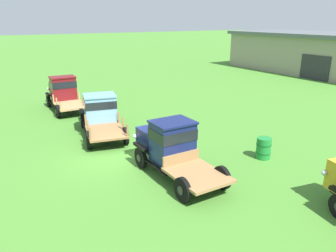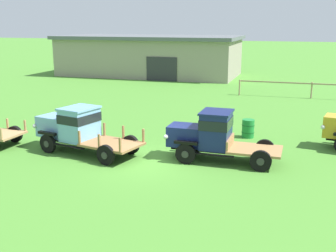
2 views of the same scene
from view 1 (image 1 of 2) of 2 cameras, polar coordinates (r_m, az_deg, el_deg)
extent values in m
plane|color=#47842D|center=(14.93, -8.43, -5.05)|extent=(240.00, 240.00, 0.00)
cube|color=gray|center=(41.06, 24.65, 11.26)|extent=(19.16, 8.78, 3.98)
cube|color=#565B60|center=(40.91, 25.07, 14.26)|extent=(19.76, 9.58, 0.36)
cube|color=#2D2D33|center=(35.90, 24.18, 9.25)|extent=(3.20, 0.08, 2.40)
cylinder|color=black|center=(24.17, -20.07, 4.12)|extent=(0.82, 0.22, 0.81)
cylinder|color=#2D2D2D|center=(24.16, -20.33, 4.08)|extent=(0.28, 0.04, 0.28)
cylinder|color=black|center=(24.50, -16.05, 4.70)|extent=(0.82, 0.22, 0.81)
cylinder|color=#2D2D2D|center=(24.52, -15.80, 4.73)|extent=(0.28, 0.04, 0.28)
cylinder|color=black|center=(21.26, -18.61, 2.44)|extent=(0.82, 0.22, 0.81)
cylinder|color=#2D2D2D|center=(21.24, -18.91, 2.39)|extent=(0.28, 0.04, 0.28)
cylinder|color=black|center=(21.63, -14.09, 3.11)|extent=(0.82, 0.22, 0.81)
cylinder|color=#2D2D2D|center=(21.66, -13.81, 3.15)|extent=(0.28, 0.04, 0.28)
cube|color=black|center=(22.91, -17.30, 3.88)|extent=(4.45, 1.11, 0.12)
cube|color=maroon|center=(24.40, -18.30, 5.95)|extent=(1.50, 1.27, 0.98)
cube|color=silver|center=(25.08, -18.62, 6.12)|extent=(0.09, 0.96, 0.74)
sphere|color=silver|center=(24.97, -20.12, 6.09)|extent=(0.20, 0.20, 0.20)
sphere|color=silver|center=(25.20, -17.18, 6.49)|extent=(0.20, 0.20, 0.20)
cube|color=black|center=(24.07, -20.18, 5.17)|extent=(0.94, 0.23, 0.12)
cube|color=black|center=(24.40, -16.14, 5.74)|extent=(0.94, 0.23, 0.12)
cube|color=maroon|center=(23.15, -17.73, 6.12)|extent=(1.07, 1.57, 1.56)
cube|color=black|center=(23.08, -17.82, 6.97)|extent=(1.11, 1.61, 0.44)
cube|color=maroon|center=(23.00, -17.93, 8.11)|extent=(1.18, 1.65, 0.08)
cube|color=black|center=(23.08, -19.54, 3.70)|extent=(1.43, 0.19, 0.05)
cube|color=black|center=(23.41, -15.43, 4.30)|extent=(1.43, 0.19, 0.05)
cube|color=tan|center=(21.71, -16.60, 3.47)|extent=(2.38, 1.83, 0.10)
cube|color=tan|center=(22.48, -19.35, 4.52)|extent=(0.08, 0.08, 0.53)
cube|color=tan|center=(22.81, -15.26, 5.10)|extent=(0.08, 0.08, 0.53)
cube|color=tan|center=(21.48, -18.82, 3.97)|extent=(0.08, 0.08, 0.53)
cube|color=tan|center=(21.82, -14.55, 4.58)|extent=(0.08, 0.08, 0.53)
cube|color=tan|center=(20.48, -18.24, 3.36)|extent=(0.08, 0.08, 0.53)
cube|color=tan|center=(20.84, -13.78, 4.00)|extent=(0.08, 0.08, 0.53)
cylinder|color=black|center=(18.95, -14.69, 1.02)|extent=(0.88, 0.35, 0.86)
cylinder|color=#2D2D2D|center=(18.94, -14.98, 0.99)|extent=(0.30, 0.10, 0.30)
cylinder|color=black|center=(19.13, -9.39, 1.54)|extent=(0.88, 0.35, 0.86)
cylinder|color=#2D2D2D|center=(19.14, -9.10, 1.57)|extent=(0.30, 0.10, 0.30)
cylinder|color=black|center=(15.79, -13.70, -2.38)|extent=(0.88, 0.35, 0.86)
cylinder|color=#2D2D2D|center=(15.78, -14.05, -2.42)|extent=(0.30, 0.10, 0.30)
cylinder|color=black|center=(16.01, -7.37, -1.71)|extent=(0.88, 0.35, 0.86)
cylinder|color=#2D2D2D|center=(16.02, -7.03, -1.67)|extent=(0.30, 0.10, 0.30)
cube|color=black|center=(17.51, -11.40, 0.12)|extent=(4.90, 2.01, 0.12)
cube|color=#70A3D1|center=(19.08, -12.24, 3.26)|extent=(1.84, 1.57, 0.95)
cube|color=silver|center=(19.84, -12.50, 3.67)|extent=(0.27, 0.97, 0.71)
sphere|color=silver|center=(19.78, -14.43, 3.69)|extent=(0.20, 0.20, 0.20)
sphere|color=silver|center=(19.91, -10.61, 4.05)|extent=(0.20, 0.20, 0.20)
cube|color=black|center=(18.82, -14.80, 2.42)|extent=(1.01, 0.41, 0.12)
cube|color=black|center=(19.00, -9.46, 2.93)|extent=(1.01, 0.41, 0.12)
cube|color=#70A3D1|center=(17.67, -11.73, 2.89)|extent=(1.52, 1.79, 1.43)
cube|color=black|center=(17.59, -11.80, 3.89)|extent=(1.57, 1.84, 0.40)
cube|color=#70A3D1|center=(17.49, -11.89, 5.26)|extent=(1.65, 1.89, 0.08)
cube|color=black|center=(17.71, -14.31, 0.05)|extent=(1.67, 0.51, 0.05)
cube|color=black|center=(17.90, -8.76, 0.61)|extent=(1.67, 0.51, 0.05)
cube|color=olive|center=(16.15, -10.75, -0.98)|extent=(2.75, 2.27, 0.10)
cube|color=olive|center=(17.00, -14.17, 0.98)|extent=(0.10, 0.10, 0.59)
cube|color=olive|center=(17.19, -8.56, 1.53)|extent=(0.10, 0.10, 0.59)
cube|color=olive|center=(15.96, -13.82, -0.12)|extent=(0.10, 0.10, 0.59)
cube|color=olive|center=(16.16, -7.86, 0.49)|extent=(0.10, 0.10, 0.59)
cube|color=olive|center=(14.93, -13.42, -1.37)|extent=(0.10, 0.10, 0.59)
cube|color=olive|center=(15.15, -7.07, -0.71)|extent=(0.10, 0.10, 0.59)
cylinder|color=black|center=(13.49, -4.75, -5.51)|extent=(0.87, 0.17, 0.87)
cylinder|color=#2D2D2D|center=(13.45, -5.12, -5.60)|extent=(0.30, 0.03, 0.30)
cylinder|color=black|center=(14.25, 1.33, -4.11)|extent=(0.87, 0.17, 0.87)
cylinder|color=#2D2D2D|center=(14.30, 1.65, -4.04)|extent=(0.30, 0.03, 0.30)
cylinder|color=black|center=(11.09, 2.57, -11.05)|extent=(0.87, 0.17, 0.87)
cylinder|color=#2D2D2D|center=(11.04, 2.15, -11.19)|extent=(0.30, 0.03, 0.30)
cylinder|color=black|center=(12.00, 9.36, -8.88)|extent=(0.87, 0.17, 0.87)
cylinder|color=#2D2D2D|center=(12.06, 9.72, -8.76)|extent=(0.30, 0.03, 0.30)
cube|color=black|center=(12.69, 1.62, -6.65)|extent=(4.43, 0.94, 0.12)
cube|color=#141E51|center=(13.82, -2.10, -2.29)|extent=(1.48, 1.18, 0.87)
cube|color=silver|center=(14.42, -3.48, -1.60)|extent=(0.06, 0.93, 0.65)
sphere|color=silver|center=(14.14, -5.77, -1.79)|extent=(0.20, 0.20, 0.20)
sphere|color=silver|center=(14.69, -1.32, -0.92)|extent=(0.20, 0.20, 0.20)
cube|color=black|center=(13.30, -4.81, -3.61)|extent=(1.00, 0.20, 0.12)
cube|color=black|center=(14.08, 1.34, -2.29)|extent=(1.00, 0.20, 0.12)
cube|color=#141E51|center=(12.64, 0.80, -2.75)|extent=(1.16, 1.49, 1.50)
cube|color=black|center=(12.53, 0.81, -1.31)|extent=(1.21, 1.52, 0.42)
cube|color=#141E51|center=(12.38, 0.82, 0.67)|extent=(1.28, 1.55, 0.08)
cube|color=black|center=(12.49, -2.17, -7.18)|extent=(1.62, 0.15, 0.05)
cube|color=black|center=(13.30, 4.08, -5.58)|extent=(1.62, 0.15, 0.05)
cube|color=#9E7547|center=(11.67, 5.17, -8.48)|extent=(2.18, 1.73, 0.10)
cube|color=#9E7547|center=(12.34, 2.32, -5.67)|extent=(0.08, 1.60, 0.44)
sphere|color=silver|center=(11.94, 25.58, -7.35)|extent=(0.20, 0.20, 0.20)
cylinder|color=#1E7F33|center=(14.89, 16.30, -3.73)|extent=(0.62, 0.62, 0.94)
cylinder|color=#124C1E|center=(14.82, 16.37, -3.05)|extent=(0.65, 0.65, 0.03)
cylinder|color=#124C1E|center=(14.96, 16.24, -4.40)|extent=(0.65, 0.65, 0.03)
camera|label=2|loc=(12.66, -89.63, -0.20)|focal=45.00mm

